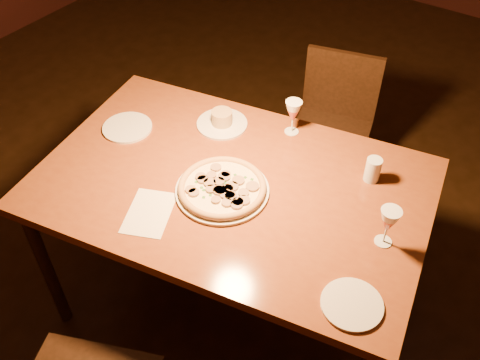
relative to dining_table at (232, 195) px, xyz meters
The scene contains 12 objects.
floor 0.82m from the dining_table, 125.33° to the left, with size 7.00×7.00×0.00m, color black.
dining_table is the anchor object (origin of this frame).
chair_far 1.04m from the dining_table, 90.57° to the left, with size 0.51×0.51×0.86m.
pizza_plate 0.12m from the dining_table, 88.23° to the right, with size 0.37×0.37×0.04m.
ramekin_saucer 0.39m from the dining_table, 131.49° to the left, with size 0.23×0.23×0.07m.
wine_glass_far 0.44m from the dining_table, 84.76° to the left, with size 0.07×0.07×0.16m, color #C85853, non-canonical shape.
wine_glass_right 0.65m from the dining_table, ahead, with size 0.07×0.07×0.16m, color #C85853, non-canonical shape.
water_tumbler 0.58m from the dining_table, 35.90° to the left, with size 0.06×0.06×0.10m, color silver.
side_plate_left 0.59m from the dining_table, behind, with size 0.22×0.22×0.01m, color silver.
side_plate_near 0.71m from the dining_table, 21.09° to the right, with size 0.21×0.21×0.01m, color silver.
menu_card 0.36m from the dining_table, 117.08° to the right, with size 0.16×0.24×0.00m, color silver.
pendant_light 0.81m from the dining_table, 71.57° to the right, with size 0.12×0.12×0.12m, color #F79745.
Camera 1 is at (1.08, -1.51, 2.34)m, focal length 40.00 mm.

